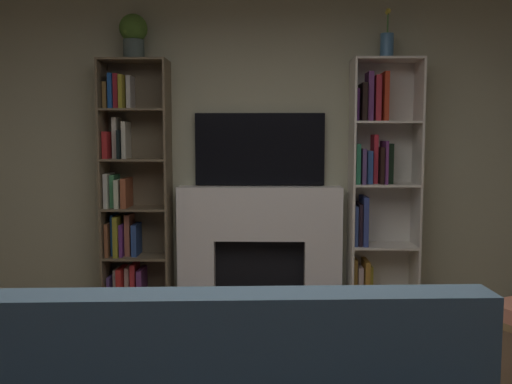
# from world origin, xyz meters

# --- Properties ---
(wall_back_accent) EXTENTS (5.44, 0.06, 2.83)m
(wall_back_accent) POSITION_xyz_m (0.00, 2.64, 1.41)
(wall_back_accent) COLOR #A9A788
(wall_back_accent) RESTS_ON ground_plane
(fireplace) EXTENTS (1.50, 0.52, 1.01)m
(fireplace) POSITION_xyz_m (0.00, 2.50, 0.53)
(fireplace) COLOR white
(fireplace) RESTS_ON ground_plane
(tv) EXTENTS (1.11, 0.06, 0.62)m
(tv) POSITION_xyz_m (0.00, 2.58, 1.33)
(tv) COLOR black
(tv) RESTS_ON fireplace
(bookshelf_left) EXTENTS (0.56, 0.32, 2.07)m
(bookshelf_left) POSITION_xyz_m (-1.11, 2.49, 0.96)
(bookshelf_left) COLOR brown
(bookshelf_left) RESTS_ON ground_plane
(bookshelf_right) EXTENTS (0.56, 0.33, 2.07)m
(bookshelf_right) POSITION_xyz_m (0.98, 2.49, 1.05)
(bookshelf_right) COLOR silver
(bookshelf_right) RESTS_ON ground_plane
(potted_plant) EXTENTS (0.23, 0.23, 0.37)m
(potted_plant) POSITION_xyz_m (-1.04, 2.46, 2.28)
(potted_plant) COLOR #465651
(potted_plant) RESTS_ON bookshelf_left
(vase_with_flowers) EXTENTS (0.11, 0.11, 0.40)m
(vase_with_flowers) POSITION_xyz_m (1.04, 2.46, 2.19)
(vase_with_flowers) COLOR teal
(vase_with_flowers) RESTS_ON bookshelf_right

